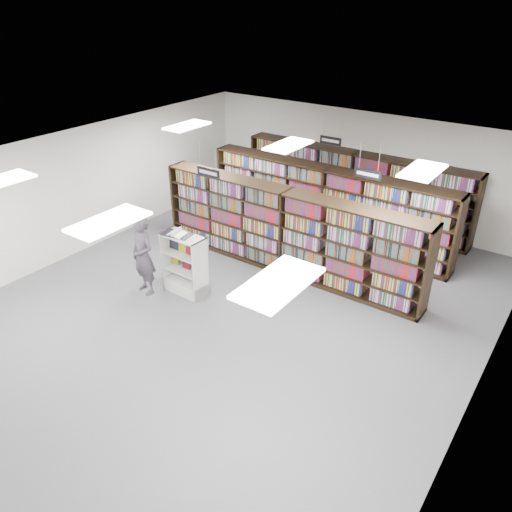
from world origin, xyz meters
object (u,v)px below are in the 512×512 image
Objects in this scene: bookshelf_row_near at (286,232)px; shopper at (143,256)px; endcap_display at (187,272)px; open_book at (177,233)px.

bookshelf_row_near reaches higher than shopper.
open_book reaches higher than endcap_display.
open_book is at bearing -123.73° from bookshelf_row_near.
endcap_display is at bearing 14.73° from open_book.
bookshelf_row_near is 3.74× the size of shopper.
shopper reaches higher than endcap_display.
shopper is (-0.60, -0.51, -0.52)m from open_book.
bookshelf_row_near is at bearing 47.12° from open_book.
bookshelf_row_near is 4.90× the size of endcap_display.
endcap_display is 0.99m from open_book.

